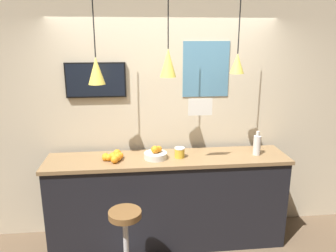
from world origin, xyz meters
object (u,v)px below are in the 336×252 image
object	(u,v)px
fruit_bowl	(156,154)
mounted_tv	(96,80)
spread_jar	(180,153)
bar_stool	(126,243)
juice_bottle	(257,145)

from	to	relation	value
fruit_bowl	mounted_tv	world-z (taller)	mounted_tv
spread_jar	mounted_tv	size ratio (longest dim) A/B	0.17
bar_stool	mounted_tv	world-z (taller)	mounted_tv
fruit_bowl	spread_jar	size ratio (longest dim) A/B	2.22
fruit_bowl	spread_jar	world-z (taller)	fruit_bowl
bar_stool	fruit_bowl	distance (m)	0.94
fruit_bowl	juice_bottle	distance (m)	1.12
juice_bottle	spread_jar	bearing A→B (deg)	180.00
juice_bottle	spread_jar	xyz separation A→B (m)	(-0.86, 0.00, -0.06)
spread_jar	mounted_tv	distance (m)	1.20
spread_jar	mounted_tv	bearing A→B (deg)	158.32
bar_stool	juice_bottle	size ratio (longest dim) A/B	2.90
fruit_bowl	spread_jar	distance (m)	0.26
bar_stool	juice_bottle	world-z (taller)	juice_bottle
bar_stool	spread_jar	size ratio (longest dim) A/B	6.99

